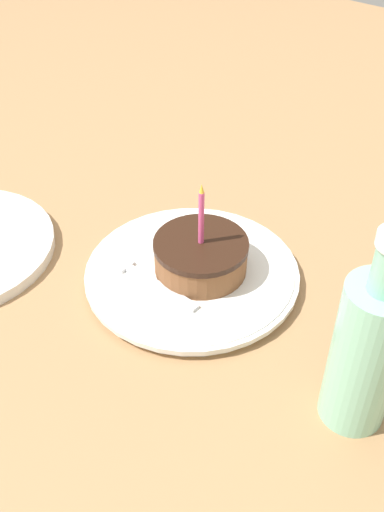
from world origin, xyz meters
TOP-DOWN VIEW (x-y plane):
  - ground_plane at (0.00, 0.00)m, footprint 2.40×2.40m
  - plate at (0.03, -0.01)m, footprint 0.28×0.28m
  - cake_slice at (0.03, -0.00)m, footprint 0.12×0.12m
  - fork at (-0.02, -0.06)m, footprint 0.16×0.03m
  - bottle at (0.29, -0.06)m, footprint 0.07×0.07m

SIDE VIEW (x-z plane):
  - ground_plane at x=0.00m, z-range -0.04..0.00m
  - plate at x=0.03m, z-range 0.00..0.02m
  - fork at x=-0.02m, z-range 0.02..0.02m
  - cake_slice at x=0.03m, z-range -0.02..0.11m
  - bottle at x=0.29m, z-range -0.02..0.22m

